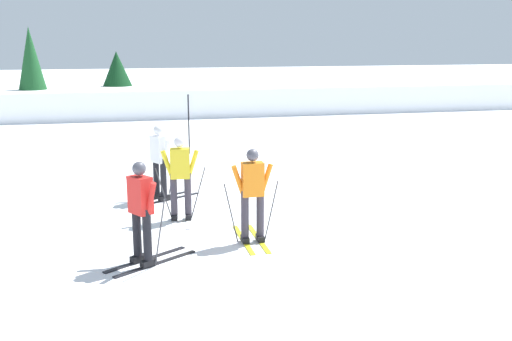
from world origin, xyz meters
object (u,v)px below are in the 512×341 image
Objects in this scene: skier_red at (142,210)px; conifer_far_right at (31,65)px; skier_yellow at (180,176)px; trail_marker_pole at (189,124)px; skier_orange at (252,193)px; skier_white at (160,160)px; conifer_far_left at (117,75)px.

conifer_far_right is (-4.14, 19.15, 1.43)m from skier_red.
skier_yellow is 0.92× the size of trail_marker_pole.
skier_orange is 8.46m from trail_marker_pole.
skier_orange is 0.42× the size of conifer_far_right.
skier_white is 16.02m from conifer_far_right.
skier_yellow is 1.00× the size of skier_orange.
skier_white is at bearing -73.00° from conifer_far_right.
skier_orange is at bearing -88.69° from trail_marker_pole.
conifer_far_left is 3.95m from conifer_far_right.
skier_white is at bearing 100.74° from skier_yellow.
skier_yellow is 17.65m from conifer_far_right.
skier_red is 0.42× the size of conifer_far_right.
skier_red is at bearing -88.81° from conifer_far_left.
skier_yellow is 18.17m from conifer_far_left.
skier_white is 1.00× the size of skier_red.
conifer_far_right is at bearing -161.70° from conifer_far_left.
skier_orange and skier_red have the same top height.
skier_red is 9.28m from trail_marker_pole.
trail_marker_pole is at bearing 91.31° from skier_orange.
skier_red is at bearing -110.20° from skier_yellow.
conifer_far_right reaches higher than trail_marker_pole.
conifer_far_right is (-6.09, 18.49, 1.43)m from skier_orange.
skier_white is 0.42× the size of conifer_far_right.
trail_marker_pole is at bearing -59.57° from conifer_far_right.
conifer_far_left is at bearing 100.98° from trail_marker_pole.
skier_orange is at bearing -83.12° from conifer_far_left.
skier_white is (-0.31, 1.61, 0.00)m from skier_yellow.
trail_marker_pole is at bearing 76.77° from skier_white.
conifer_far_left reaches higher than trail_marker_pole.
skier_yellow is 1.64m from skier_white.
skier_white and skier_red have the same top height.
conifer_far_right is at bearing 102.18° from skier_red.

